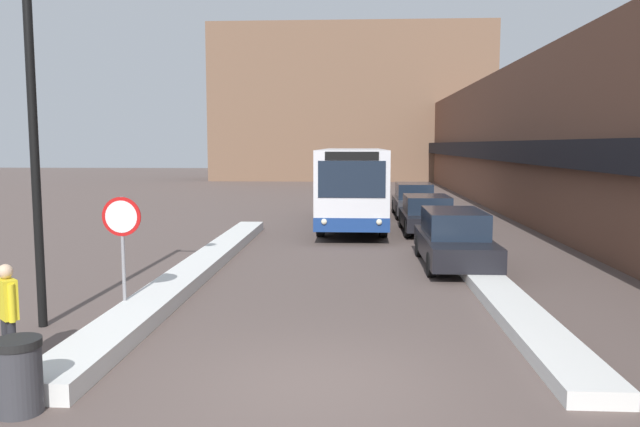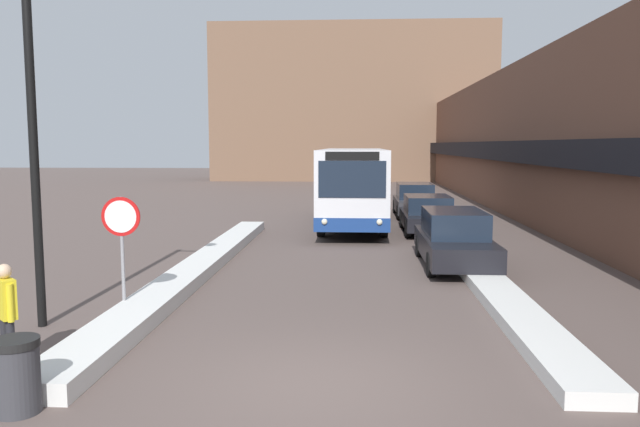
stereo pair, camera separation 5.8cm
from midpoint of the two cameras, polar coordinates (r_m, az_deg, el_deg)
The scene contains 13 objects.
ground_plane at distance 9.00m, azimuth -0.16°, elevation -15.46°, with size 160.00×160.00×0.00m, color brown.
building_row_right at distance 33.70m, azimuth 19.68°, elevation 6.22°, with size 5.50×60.00×7.01m.
building_backdrop_far at distance 60.47m, azimuth 2.81°, elevation 9.92°, with size 26.00×8.00×14.29m.
snow_bank_left at distance 16.67m, azimuth -11.09°, elevation -4.82°, with size 0.90×16.83×0.31m.
snow_bank_right at distance 15.02m, azimuth 15.18°, elevation -6.26°, with size 0.90×13.27×0.25m.
city_bus at distance 25.96m, azimuth 2.92°, elevation 2.73°, with size 2.56×11.10×3.15m.
parked_car_front at distance 17.56m, azimuth 12.07°, elevation -2.25°, with size 1.80×4.71×1.54m.
parked_car_middle at distance 24.05m, azimuth 9.68°, elevation -0.04°, with size 1.91×4.32×1.41m.
parked_car_back at distance 29.41m, azimuth 8.51°, elevation 1.23°, with size 1.83×4.49×1.55m.
stop_sign at distance 12.61m, azimuth -17.78°, elevation -1.45°, with size 0.76×0.08×2.34m.
street_lamp at distance 12.23m, azimuth -23.82°, elevation 9.33°, with size 1.46×0.36×6.64m.
pedestrian at distance 10.36m, azimuth -26.83°, elevation -7.63°, with size 0.45×0.44×1.60m.
trash_bin at distance 8.85m, azimuth -26.02°, elevation -13.20°, with size 0.59×0.59×0.95m.
Camera 1 is at (0.47, -8.34, 3.34)m, focal length 35.00 mm.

